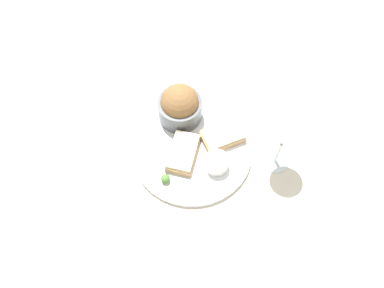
{
  "coord_description": "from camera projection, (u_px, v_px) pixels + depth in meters",
  "views": [
    {
      "loc": [
        -0.37,
        -0.2,
        0.78
      ],
      "look_at": [
        0.0,
        0.0,
        0.03
      ],
      "focal_mm": 35.0,
      "sensor_mm": 36.0,
      "label": 1
    }
  ],
  "objects": [
    {
      "name": "ground_plane",
      "position": [
        192.0,
        151.0,
        0.88
      ],
      "size": [
        4.0,
        4.0,
        0.0
      ],
      "primitive_type": "plane",
      "color": "beige"
    },
    {
      "name": "dinner_plate",
      "position": [
        192.0,
        150.0,
        0.88
      ],
      "size": [
        0.28,
        0.28,
        0.01
      ],
      "color": "silver",
      "rests_on": "ground_plane"
    },
    {
      "name": "salad_bowl",
      "position": [
        180.0,
        106.0,
        0.88
      ],
      "size": [
        0.11,
        0.11,
        0.1
      ],
      "color": "#4C5156",
      "rests_on": "dinner_plate"
    },
    {
      "name": "garnish",
      "position": [
        165.0,
        179.0,
        0.82
      ],
      "size": [
        0.02,
        0.02,
        0.02
      ],
      "color": "#477533",
      "rests_on": "dinner_plate"
    },
    {
      "name": "cheese_toast_far",
      "position": [
        223.0,
        136.0,
        0.87
      ],
      "size": [
        0.11,
        0.11,
        0.03
      ],
      "color": "tan",
      "rests_on": "dinner_plate"
    },
    {
      "name": "wine_glass",
      "position": [
        285.0,
        137.0,
        0.78
      ],
      "size": [
        0.08,
        0.08,
        0.15
      ],
      "color": "silver",
      "rests_on": "ground_plane"
    },
    {
      "name": "sauce_ramekin",
      "position": [
        217.0,
        162.0,
        0.83
      ],
      "size": [
        0.05,
        0.05,
        0.03
      ],
      "color": "white",
      "rests_on": "dinner_plate"
    },
    {
      "name": "cheese_toast_near",
      "position": [
        183.0,
        153.0,
        0.85
      ],
      "size": [
        0.11,
        0.08,
        0.03
      ],
      "color": "tan",
      "rests_on": "dinner_plate"
    },
    {
      "name": "napkin",
      "position": [
        120.0,
        86.0,
        0.97
      ],
      "size": [
        0.16,
        0.16,
        0.01
      ],
      "color": "beige",
      "rests_on": "ground_plane"
    }
  ]
}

